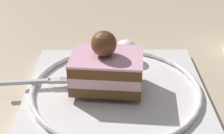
% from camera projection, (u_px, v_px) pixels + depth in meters
% --- Properties ---
extents(ground_plane, '(2.40, 2.40, 0.00)m').
position_uv_depth(ground_plane, '(121.00, 106.00, 0.45)').
color(ground_plane, tan).
extents(dessert_plate, '(0.26, 0.26, 0.02)m').
position_uv_depth(dessert_plate, '(112.00, 92.00, 0.46)').
color(dessert_plate, white).
rests_on(dessert_plate, ground_plane).
extents(cake_slice, '(0.08, 0.10, 0.08)m').
position_uv_depth(cake_slice, '(103.00, 67.00, 0.44)').
color(cake_slice, brown).
rests_on(cake_slice, dessert_plate).
extents(whipped_cream_dollop, '(0.03, 0.03, 0.03)m').
position_uv_depth(whipped_cream_dollop, '(123.00, 48.00, 0.53)').
color(whipped_cream_dollop, white).
rests_on(whipped_cream_dollop, dessert_plate).
extents(fork, '(0.02, 0.11, 0.00)m').
position_uv_depth(fork, '(41.00, 81.00, 0.46)').
color(fork, silver).
rests_on(fork, dessert_plate).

